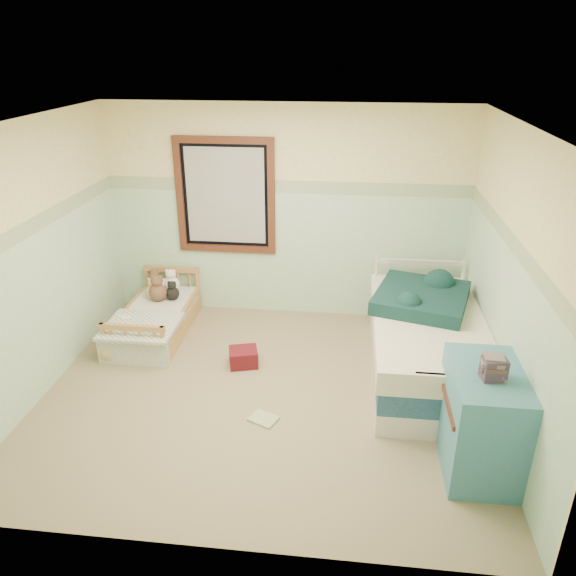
# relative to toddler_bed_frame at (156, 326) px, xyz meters

# --- Properties ---
(floor) EXTENTS (4.20, 3.60, 0.02)m
(floor) POSITION_rel_toddler_bed_frame_xyz_m (1.42, -1.05, -0.10)
(floor) COLOR #76684F
(floor) RESTS_ON ground
(ceiling) EXTENTS (4.20, 3.60, 0.02)m
(ceiling) POSITION_rel_toddler_bed_frame_xyz_m (1.42, -1.05, 2.42)
(ceiling) COLOR beige
(ceiling) RESTS_ON wall_back
(wall_back) EXTENTS (4.20, 0.04, 2.50)m
(wall_back) POSITION_rel_toddler_bed_frame_xyz_m (1.42, 0.75, 1.16)
(wall_back) COLOR #D7C587
(wall_back) RESTS_ON floor
(wall_front) EXTENTS (4.20, 0.04, 2.50)m
(wall_front) POSITION_rel_toddler_bed_frame_xyz_m (1.42, -2.85, 1.16)
(wall_front) COLOR #D7C587
(wall_front) RESTS_ON floor
(wall_left) EXTENTS (0.04, 3.60, 2.50)m
(wall_left) POSITION_rel_toddler_bed_frame_xyz_m (-0.68, -1.05, 1.16)
(wall_left) COLOR #D7C587
(wall_left) RESTS_ON floor
(wall_right) EXTENTS (0.04, 3.60, 2.50)m
(wall_right) POSITION_rel_toddler_bed_frame_xyz_m (3.52, -1.05, 1.16)
(wall_right) COLOR #D7C587
(wall_right) RESTS_ON floor
(wainscot_mint) EXTENTS (4.20, 0.01, 1.50)m
(wainscot_mint) POSITION_rel_toddler_bed_frame_xyz_m (1.42, 0.74, 0.66)
(wainscot_mint) COLOR #A0C7A9
(wainscot_mint) RESTS_ON floor
(border_strip) EXTENTS (4.20, 0.01, 0.15)m
(border_strip) POSITION_rel_toddler_bed_frame_xyz_m (1.42, 0.74, 1.48)
(border_strip) COLOR #4F7655
(border_strip) RESTS_ON wall_back
(window_frame) EXTENTS (1.16, 0.06, 1.36)m
(window_frame) POSITION_rel_toddler_bed_frame_xyz_m (0.72, 0.71, 1.36)
(window_frame) COLOR #452116
(window_frame) RESTS_ON wall_back
(window_blinds) EXTENTS (0.92, 0.01, 1.12)m
(window_blinds) POSITION_rel_toddler_bed_frame_xyz_m (0.72, 0.72, 1.36)
(window_blinds) COLOR #B9B9B4
(window_blinds) RESTS_ON window_frame
(toddler_bed_frame) EXTENTS (0.70, 1.40, 0.18)m
(toddler_bed_frame) POSITION_rel_toddler_bed_frame_xyz_m (0.00, 0.00, 0.00)
(toddler_bed_frame) COLOR #9C653D
(toddler_bed_frame) RESTS_ON floor
(toddler_mattress) EXTENTS (0.64, 1.34, 0.12)m
(toddler_mattress) POSITION_rel_toddler_bed_frame_xyz_m (0.00, 0.00, 0.15)
(toddler_mattress) COLOR silver
(toddler_mattress) RESTS_ON toddler_bed_frame
(patchwork_quilt) EXTENTS (0.76, 0.70, 0.03)m
(patchwork_quilt) POSITION_rel_toddler_bed_frame_xyz_m (0.00, -0.44, 0.23)
(patchwork_quilt) COLOR #7896BC
(patchwork_quilt) RESTS_ON toddler_mattress
(plush_bed_brown) EXTENTS (0.19, 0.19, 0.19)m
(plush_bed_brown) POSITION_rel_toddler_bed_frame_xyz_m (-0.15, 0.50, 0.31)
(plush_bed_brown) COLOR brown
(plush_bed_brown) RESTS_ON toddler_mattress
(plush_bed_white) EXTENTS (0.20, 0.20, 0.20)m
(plush_bed_white) POSITION_rel_toddler_bed_frame_xyz_m (0.05, 0.50, 0.31)
(plush_bed_white) COLOR white
(plush_bed_white) RESTS_ON toddler_mattress
(plush_bed_tan) EXTENTS (0.18, 0.18, 0.18)m
(plush_bed_tan) POSITION_rel_toddler_bed_frame_xyz_m (-0.10, 0.28, 0.30)
(plush_bed_tan) COLOR tan
(plush_bed_tan) RESTS_ON toddler_mattress
(plush_bed_dark) EXTENTS (0.16, 0.16, 0.16)m
(plush_bed_dark) POSITION_rel_toddler_bed_frame_xyz_m (0.13, 0.28, 0.29)
(plush_bed_dark) COLOR black
(plush_bed_dark) RESTS_ON toddler_mattress
(plush_floor_cream) EXTENTS (0.24, 0.24, 0.24)m
(plush_floor_cream) POSITION_rel_toddler_bed_frame_xyz_m (-0.25, -0.27, 0.03)
(plush_floor_cream) COLOR silver
(plush_floor_cream) RESTS_ON floor
(plush_floor_tan) EXTENTS (0.23, 0.23, 0.23)m
(plush_floor_tan) POSITION_rel_toddler_bed_frame_xyz_m (-0.29, -0.64, 0.03)
(plush_floor_tan) COLOR tan
(plush_floor_tan) RESTS_ON floor
(twin_bed_frame) EXTENTS (1.02, 2.03, 0.22)m
(twin_bed_frame) POSITION_rel_toddler_bed_frame_xyz_m (2.97, -0.57, 0.02)
(twin_bed_frame) COLOR silver
(twin_bed_frame) RESTS_ON floor
(twin_boxspring) EXTENTS (1.02, 2.03, 0.22)m
(twin_boxspring) POSITION_rel_toddler_bed_frame_xyz_m (2.97, -0.57, 0.24)
(twin_boxspring) COLOR navy
(twin_boxspring) RESTS_ON twin_bed_frame
(twin_mattress) EXTENTS (1.06, 2.07, 0.22)m
(twin_mattress) POSITION_rel_toddler_bed_frame_xyz_m (2.97, -0.57, 0.46)
(twin_mattress) COLOR silver
(twin_mattress) RESTS_ON twin_boxspring
(teal_blanket) EXTENTS (1.08, 1.12, 0.14)m
(teal_blanket) POSITION_rel_toddler_bed_frame_xyz_m (2.92, -0.27, 0.64)
(teal_blanket) COLOR black
(teal_blanket) RESTS_ON twin_mattress
(dresser) EXTENTS (0.53, 0.85, 0.85)m
(dresser) POSITION_rel_toddler_bed_frame_xyz_m (3.24, -1.82, 0.34)
(dresser) COLOR teal
(dresser) RESTS_ON floor
(book_stack) EXTENTS (0.19, 0.15, 0.17)m
(book_stack) POSITION_rel_toddler_bed_frame_xyz_m (3.24, -1.90, 0.85)
(book_stack) COLOR brown
(book_stack) RESTS_ON dresser
(red_pillow) EXTENTS (0.34, 0.32, 0.18)m
(red_pillow) POSITION_rel_toddler_bed_frame_xyz_m (1.13, -0.57, -0.00)
(red_pillow) COLOR maroon
(red_pillow) RESTS_ON floor
(floor_book) EXTENTS (0.30, 0.27, 0.02)m
(floor_book) POSITION_rel_toddler_bed_frame_xyz_m (1.48, -1.46, -0.08)
(floor_book) COLOR yellow
(floor_book) RESTS_ON floor
(extra_plush_0) EXTENTS (0.18, 0.18, 0.18)m
(extra_plush_0) POSITION_rel_toddler_bed_frame_xyz_m (-0.00, 0.29, 0.30)
(extra_plush_0) COLOR silver
(extra_plush_0) RESTS_ON toddler_mattress
(extra_plush_1) EXTENTS (0.22, 0.22, 0.22)m
(extra_plush_1) POSITION_rel_toddler_bed_frame_xyz_m (-0.03, 0.24, 0.32)
(extra_plush_1) COLOR brown
(extra_plush_1) RESTS_ON toddler_mattress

